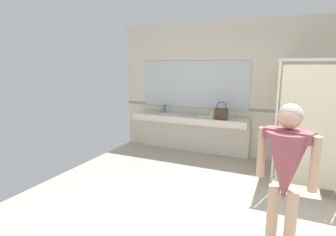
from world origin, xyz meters
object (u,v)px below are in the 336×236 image
at_px(handbag, 221,113).
at_px(soap_dispenser, 165,109).
at_px(paper_cup, 212,116).
at_px(person_standing, 286,166).

distance_m(handbag, soap_dispenser, 1.44).
xyz_separation_m(handbag, soap_dispenser, (-1.41, 0.29, -0.05)).
distance_m(soap_dispenser, paper_cup, 1.23).
relative_size(soap_dispenser, paper_cup, 1.72).
xyz_separation_m(person_standing, handbag, (-1.27, 2.72, -0.02)).
bearing_deg(paper_cup, soap_dispenser, 169.29).
xyz_separation_m(person_standing, soap_dispenser, (-2.68, 3.01, -0.08)).
height_order(handbag, soap_dispenser, handbag).
xyz_separation_m(person_standing, paper_cup, (-1.47, 2.78, -0.10)).
bearing_deg(person_standing, soap_dispenser, 131.65).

